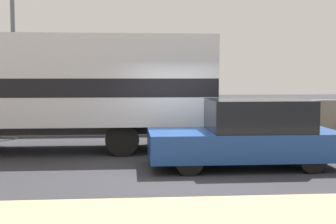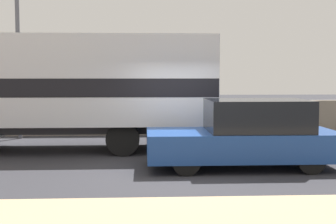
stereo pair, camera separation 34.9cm
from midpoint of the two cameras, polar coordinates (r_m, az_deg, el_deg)
name	(u,v)px [view 2 (the right image)]	position (r m, az deg, el deg)	size (l,w,h in m)	color
ground_plane	(188,170)	(10.61, 3.37, -7.09)	(80.00, 80.00, 0.00)	#2D2D33
stone_wall_backdrop	(171,118)	(16.76, 0.97, -0.69)	(60.00, 0.35, 1.22)	gray
street_lamp	(17,22)	(16.48, -17.30, 10.44)	(0.56, 0.28, 6.69)	#4C4C51
box_truck	(76,86)	(13.41, -10.39, 3.10)	(8.17, 2.58, 3.20)	silver
car_hatchback	(247,135)	(10.94, 10.50, -2.76)	(4.36, 1.81, 1.57)	navy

